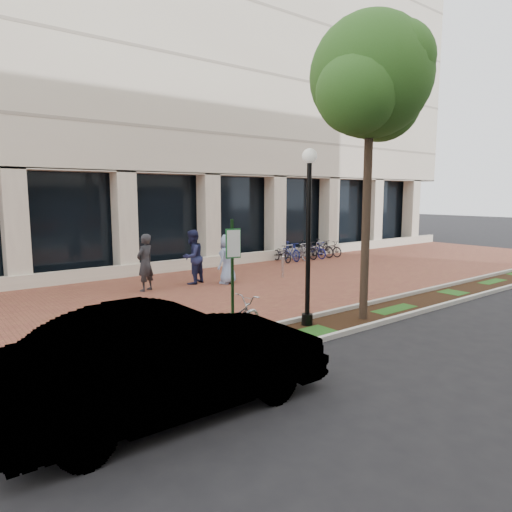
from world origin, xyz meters
TOP-DOWN VIEW (x-y plane):
  - ground at (0.00, 0.00)m, footprint 120.00×120.00m
  - brick_plaza at (0.00, 0.00)m, footprint 40.00×9.00m
  - planting_strip at (0.00, -5.25)m, footprint 40.00×1.50m
  - curb_plaza_side at (0.00, -4.50)m, footprint 40.00×0.12m
  - curb_street_side at (0.00, -6.00)m, footprint 40.00×0.12m
  - near_office_building at (0.00, 10.47)m, footprint 40.00×12.12m
  - parking_sign at (-3.77, -5.21)m, footprint 0.34×0.07m
  - lamppost at (-1.23, -4.86)m, footprint 0.36×0.36m
  - street_tree at (0.42, -5.33)m, footprint 3.66×3.05m
  - locked_bicycle at (-3.53, -4.88)m, footprint 2.05×1.21m
  - pedestrian_left at (-2.69, 1.53)m, footprint 0.85×0.74m
  - pedestrian_mid at (-0.78, 1.64)m, footprint 1.20×1.10m
  - pedestrian_right at (0.26, 0.88)m, footprint 1.06×0.90m
  - bollard at (2.68, 0.52)m, footprint 0.12×0.12m
  - bike_rack_cluster at (7.13, 3.73)m, footprint 4.12×1.73m
  - sedan_near_curb at (-6.11, -6.90)m, footprint 5.05×1.86m

SIDE VIEW (x-z plane):
  - ground at x=0.00m, z-range 0.00..0.00m
  - brick_plaza at x=0.00m, z-range 0.00..0.01m
  - planting_strip at x=0.00m, z-range 0.00..0.01m
  - curb_plaza_side at x=0.00m, z-range 0.00..0.12m
  - curb_street_side at x=0.00m, z-range 0.00..0.12m
  - bike_rack_cluster at x=7.13m, z-range -0.03..0.93m
  - bollard at x=2.68m, z-range 0.01..0.90m
  - locked_bicycle at x=-3.53m, z-range 0.00..1.02m
  - sedan_near_curb at x=-6.11m, z-range 0.00..1.65m
  - pedestrian_right at x=0.26m, z-range 0.00..1.84m
  - pedestrian_left at x=-2.69m, z-range 0.00..1.97m
  - pedestrian_mid at x=-0.78m, z-range 0.00..2.01m
  - parking_sign at x=-3.77m, z-range 0.35..3.15m
  - lamppost at x=-1.23m, z-range 0.28..4.69m
  - street_tree at x=0.42m, z-range 2.15..9.89m
  - near_office_building at x=0.00m, z-range 2.05..18.05m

